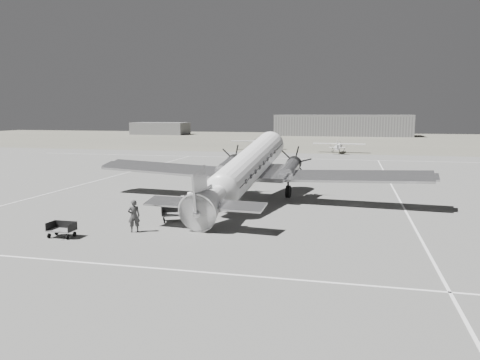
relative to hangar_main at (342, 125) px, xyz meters
name	(u,v)px	position (x,y,z in m)	size (l,w,h in m)	color
ground	(239,209)	(-5.00, -120.00, -3.30)	(260.00, 260.00, 0.00)	slate
taxi_line_near	(167,269)	(-5.00, -134.00, -3.29)	(60.00, 0.15, 0.01)	silver
taxi_line_right	(409,217)	(7.00, -120.00, -3.29)	(0.15, 80.00, 0.01)	silver
taxi_line_left	(93,182)	(-23.00, -110.00, -3.29)	(0.15, 60.00, 0.01)	silver
taxi_line_horizon	(299,159)	(-5.00, -80.00, -3.29)	(90.00, 0.15, 0.01)	silver
grass_infield	(321,140)	(-5.00, -25.00, -3.30)	(260.00, 90.00, 0.01)	#605E51
hangar_main	(342,125)	(0.00, 0.00, 0.00)	(42.00, 14.00, 6.60)	slate
shed_secondary	(160,128)	(-60.00, -5.00, -1.30)	(18.00, 10.00, 4.00)	#606060
dc3_airliner	(246,171)	(-4.86, -118.19, -0.64)	(27.94, 19.39, 5.32)	#B4B4B6
light_plane_left	(257,145)	(-14.96, -63.94, -2.28)	(9.88, 8.01, 2.05)	silver
light_plane_right	(339,147)	(0.78, -67.30, -2.33)	(9.35, 7.59, 1.94)	silver
baggage_cart_near	(174,214)	(-8.18, -124.92, -2.80)	(1.76, 1.24, 1.00)	#606060
baggage_cart_far	(62,230)	(-12.98, -130.18, -2.86)	(1.55, 1.10, 0.88)	#606060
ground_crew	(134,216)	(-9.47, -128.11, -2.32)	(0.72, 0.47, 1.96)	#333333
ramp_agent	(184,206)	(-8.05, -123.50, -2.55)	(0.73, 0.57, 1.50)	#ACACA9
passenger	(190,203)	(-7.95, -122.42, -2.51)	(0.77, 0.50, 1.58)	silver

